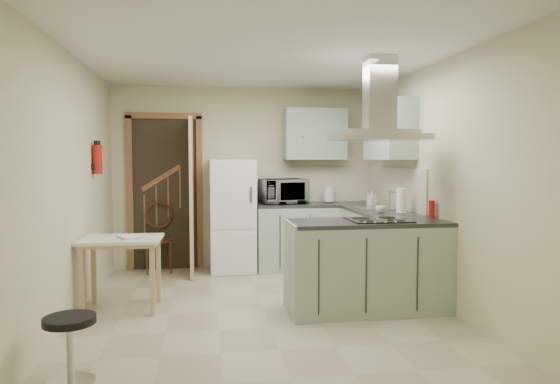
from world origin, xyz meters
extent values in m
plane|color=#AFA788|center=(0.00, 0.00, 0.00)|extent=(4.20, 4.20, 0.00)
plane|color=silver|center=(0.00, 0.00, 2.50)|extent=(4.20, 4.20, 0.00)
plane|color=beige|center=(0.00, 2.10, 1.25)|extent=(3.60, 0.00, 3.60)
plane|color=beige|center=(-1.80, 0.00, 1.25)|extent=(0.00, 4.20, 4.20)
plane|color=beige|center=(1.80, 0.00, 1.25)|extent=(0.00, 4.20, 4.20)
cube|color=brown|center=(-1.10, 2.07, 1.05)|extent=(1.10, 0.12, 2.10)
cube|color=white|center=(-0.20, 1.80, 0.75)|extent=(0.60, 0.60, 1.50)
cube|color=#9EB2A0|center=(0.66, 1.80, 0.45)|extent=(1.08, 0.60, 0.90)
cube|color=#9EB2A0|center=(1.50, 1.12, 0.45)|extent=(0.60, 1.95, 0.90)
cube|color=beige|center=(0.96, 2.09, 1.15)|extent=(1.68, 0.02, 0.50)
cube|color=#9EB2A0|center=(0.95, 1.93, 1.85)|extent=(0.85, 0.35, 0.70)
cube|color=#9EB2A0|center=(1.62, 0.85, 1.85)|extent=(0.35, 0.90, 0.70)
cube|color=#9EB2A0|center=(1.02, -0.18, 0.45)|extent=(1.55, 0.65, 0.90)
cube|color=black|center=(1.12, -0.18, 0.91)|extent=(0.58, 0.50, 0.01)
cube|color=silver|center=(1.12, -0.18, 1.72)|extent=(0.90, 0.55, 0.10)
cube|color=silver|center=(1.50, 0.95, 0.91)|extent=(0.45, 0.40, 0.01)
cylinder|color=#B2140F|center=(-1.74, 0.90, 1.50)|extent=(0.10, 0.10, 0.32)
cube|color=#D9C085|center=(-1.39, 0.21, 0.36)|extent=(0.79, 0.61, 0.73)
cube|color=#442B16|center=(-1.18, 1.87, 0.42)|extent=(0.42, 0.42, 0.85)
cylinder|color=black|center=(-1.47, -1.44, 0.23)|extent=(0.44, 0.44, 0.46)
imported|color=black|center=(0.50, 1.83, 1.07)|extent=(0.68, 0.52, 0.34)
cylinder|color=silver|center=(1.14, 1.85, 1.02)|extent=(0.21, 0.21, 0.23)
cube|color=yellow|center=(0.78, 1.92, 1.05)|extent=(0.15, 0.22, 0.30)
imported|color=silver|center=(1.59, 1.34, 1.00)|extent=(0.12, 0.12, 0.20)
cylinder|color=white|center=(1.62, 0.43, 1.05)|extent=(0.14, 0.14, 0.29)
imported|color=silver|center=(1.39, 0.46, 0.94)|extent=(0.14, 0.14, 0.09)
cylinder|color=red|center=(1.75, -0.05, 0.99)|extent=(0.08, 0.08, 0.18)
imported|color=#A54437|center=(-1.40, 0.17, 0.78)|extent=(0.26, 0.29, 0.11)
camera|label=1|loc=(-0.57, -4.87, 1.50)|focal=32.00mm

